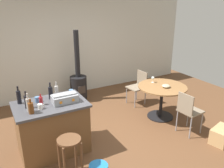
{
  "coord_description": "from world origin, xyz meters",
  "views": [
    {
      "loc": [
        -1.85,
        -3.45,
        2.59
      ],
      "look_at": [
        0.29,
        0.38,
        0.98
      ],
      "focal_mm": 37.47,
      "sensor_mm": 36.0,
      "label": 1
    }
  ],
  "objects_px": {
    "cup_0": "(37,99)",
    "dining_table": "(162,93)",
    "folding_chair_far": "(138,85)",
    "cup_1": "(40,106)",
    "bottle_2": "(57,91)",
    "wine_glass": "(153,78)",
    "bottle_0": "(31,108)",
    "folding_chair_near": "(188,110)",
    "bottle_4": "(41,101)",
    "cardboard_box": "(222,135)",
    "cup_2": "(71,92)",
    "bottle_3": "(51,93)",
    "bottle_5": "(28,105)",
    "bottle_6": "(19,97)",
    "wooden_stool": "(70,149)",
    "bottle_1": "(26,102)",
    "wood_stove": "(78,83)",
    "kitchen_island": "(52,127)",
    "toolbox": "(65,98)",
    "serving_bowl": "(166,86)"
  },
  "relations": [
    {
      "from": "cup_0",
      "to": "folding_chair_near",
      "type": "bearing_deg",
      "value": -18.67
    },
    {
      "from": "kitchen_island",
      "to": "wine_glass",
      "type": "xyz_separation_m",
      "value": [
        2.47,
        0.35,
        0.4
      ]
    },
    {
      "from": "bottle_4",
      "to": "cup_2",
      "type": "bearing_deg",
      "value": 16.4
    },
    {
      "from": "bottle_0",
      "to": "wine_glass",
      "type": "relative_size",
      "value": 1.68
    },
    {
      "from": "bottle_0",
      "to": "wine_glass",
      "type": "bearing_deg",
      "value": 11.61
    },
    {
      "from": "kitchen_island",
      "to": "bottle_4",
      "type": "relative_size",
      "value": 6.31
    },
    {
      "from": "folding_chair_far",
      "to": "serving_bowl",
      "type": "relative_size",
      "value": 4.72
    },
    {
      "from": "cup_1",
      "to": "wooden_stool",
      "type": "bearing_deg",
      "value": -71.51
    },
    {
      "from": "wood_stove",
      "to": "bottle_3",
      "type": "relative_size",
      "value": 6.2
    },
    {
      "from": "wooden_stool",
      "to": "cardboard_box",
      "type": "bearing_deg",
      "value": -10.22
    },
    {
      "from": "bottle_0",
      "to": "folding_chair_far",
      "type": "bearing_deg",
      "value": 22.32
    },
    {
      "from": "wooden_stool",
      "to": "bottle_6",
      "type": "xyz_separation_m",
      "value": [
        -0.48,
        1.04,
        0.55
      ]
    },
    {
      "from": "kitchen_island",
      "to": "cup_0",
      "type": "height_order",
      "value": "cup_0"
    },
    {
      "from": "bottle_1",
      "to": "cup_0",
      "type": "distance_m",
      "value": 0.26
    },
    {
      "from": "cup_0",
      "to": "cup_1",
      "type": "distance_m",
      "value": 0.29
    },
    {
      "from": "cup_0",
      "to": "cup_1",
      "type": "bearing_deg",
      "value": -93.64
    },
    {
      "from": "bottle_1",
      "to": "cup_1",
      "type": "distance_m",
      "value": 0.24
    },
    {
      "from": "cup_0",
      "to": "dining_table",
      "type": "bearing_deg",
      "value": -2.17
    },
    {
      "from": "folding_chair_far",
      "to": "bottle_4",
      "type": "distance_m",
      "value": 2.83
    },
    {
      "from": "cup_2",
      "to": "cardboard_box",
      "type": "height_order",
      "value": "cup_2"
    },
    {
      "from": "dining_table",
      "to": "toolbox",
      "type": "distance_m",
      "value": 2.32
    },
    {
      "from": "wood_stove",
      "to": "bottle_1",
      "type": "height_order",
      "value": "wood_stove"
    },
    {
      "from": "kitchen_island",
      "to": "dining_table",
      "type": "relative_size",
      "value": 1.11
    },
    {
      "from": "folding_chair_near",
      "to": "serving_bowl",
      "type": "xyz_separation_m",
      "value": [
        0.01,
        0.7,
        0.27
      ]
    },
    {
      "from": "folding_chair_far",
      "to": "cup_0",
      "type": "bearing_deg",
      "value": -163.68
    },
    {
      "from": "bottle_0",
      "to": "cup_1",
      "type": "bearing_deg",
      "value": 30.83
    },
    {
      "from": "bottle_4",
      "to": "cardboard_box",
      "type": "bearing_deg",
      "value": -23.93
    },
    {
      "from": "dining_table",
      "to": "bottle_2",
      "type": "relative_size",
      "value": 3.86
    },
    {
      "from": "bottle_5",
      "to": "bottle_6",
      "type": "bearing_deg",
      "value": 101.26
    },
    {
      "from": "bottle_3",
      "to": "cup_2",
      "type": "height_order",
      "value": "bottle_3"
    },
    {
      "from": "bottle_3",
      "to": "bottle_2",
      "type": "bearing_deg",
      "value": 19.19
    },
    {
      "from": "folding_chair_far",
      "to": "cup_2",
      "type": "height_order",
      "value": "cup_2"
    },
    {
      "from": "wooden_stool",
      "to": "bottle_1",
      "type": "bearing_deg",
      "value": 116.61
    },
    {
      "from": "folding_chair_far",
      "to": "cup_0",
      "type": "relative_size",
      "value": 7.19
    },
    {
      "from": "bottle_2",
      "to": "wine_glass",
      "type": "bearing_deg",
      "value": 3.14
    },
    {
      "from": "dining_table",
      "to": "wine_glass",
      "type": "bearing_deg",
      "value": 97.72
    },
    {
      "from": "folding_chair_near",
      "to": "bottle_6",
      "type": "bearing_deg",
      "value": 161.48
    },
    {
      "from": "bottle_1",
      "to": "bottle_4",
      "type": "bearing_deg",
      "value": 3.81
    },
    {
      "from": "wine_glass",
      "to": "bottle_3",
      "type": "bearing_deg",
      "value": -176.03
    },
    {
      "from": "folding_chair_near",
      "to": "bottle_3",
      "type": "xyz_separation_m",
      "value": [
        -2.43,
        0.93,
        0.52
      ]
    },
    {
      "from": "bottle_0",
      "to": "cardboard_box",
      "type": "relative_size",
      "value": 0.52
    },
    {
      "from": "folding_chair_far",
      "to": "cup_1",
      "type": "xyz_separation_m",
      "value": [
        -2.68,
        -1.07,
        0.47
      ]
    },
    {
      "from": "bottle_0",
      "to": "bottle_5",
      "type": "xyz_separation_m",
      "value": [
        -0.02,
        0.08,
        0.02
      ]
    },
    {
      "from": "toolbox",
      "to": "cup_0",
      "type": "relative_size",
      "value": 3.56
    },
    {
      "from": "wooden_stool",
      "to": "cup_2",
      "type": "bearing_deg",
      "value": 67.44
    },
    {
      "from": "folding_chair_near",
      "to": "wood_stove",
      "type": "bearing_deg",
      "value": 115.68
    },
    {
      "from": "dining_table",
      "to": "cardboard_box",
      "type": "bearing_deg",
      "value": -75.94
    },
    {
      "from": "folding_chair_near",
      "to": "bottle_4",
      "type": "distance_m",
      "value": 2.79
    },
    {
      "from": "bottle_1",
      "to": "cardboard_box",
      "type": "bearing_deg",
      "value": -22.17
    },
    {
      "from": "dining_table",
      "to": "cardboard_box",
      "type": "distance_m",
      "value": 1.47
    }
  ]
}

